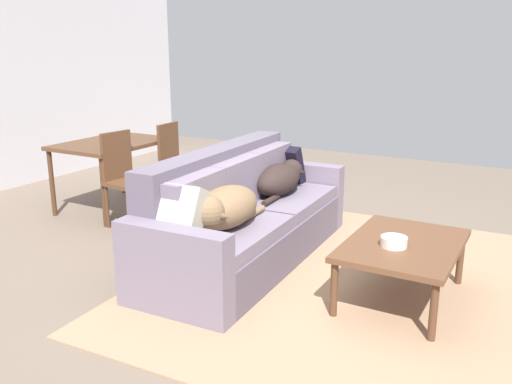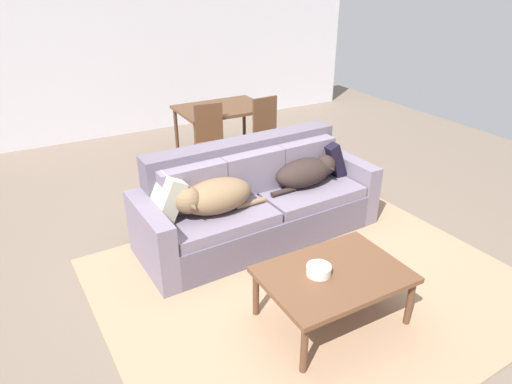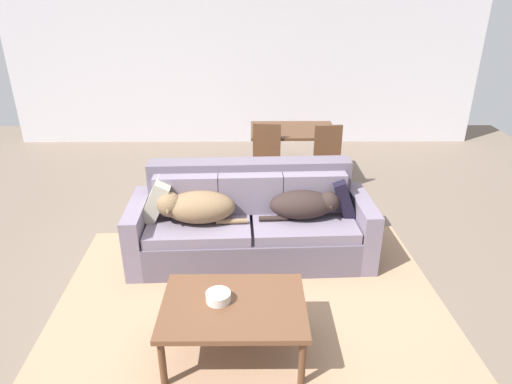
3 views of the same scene
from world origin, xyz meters
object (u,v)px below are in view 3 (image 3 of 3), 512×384
at_px(throw_pillow_by_right_arm, 343,195).
at_px(dining_chair_near_left, 266,158).
at_px(dog_on_left_cushion, 195,207).
at_px(dog_on_right_cushion, 305,204).
at_px(coffee_table, 234,309).
at_px(dining_table, 293,134).
at_px(bowl_on_coffee_table, 218,297).
at_px(throw_pillow_by_left_arm, 157,197).
at_px(dining_chair_near_right, 329,159).
at_px(couch, 251,223).

bearing_deg(throw_pillow_by_right_arm, dining_chair_near_left, 117.56).
xyz_separation_m(dog_on_left_cushion, dog_on_right_cushion, (1.06, 0.08, -0.01)).
xyz_separation_m(coffee_table, dining_table, (0.70, 3.38, 0.28)).
bearing_deg(dog_on_left_cushion, bowl_on_coffee_table, -78.32).
height_order(throw_pillow_by_left_arm, dining_chair_near_left, dining_chair_near_left).
relative_size(throw_pillow_by_right_arm, dining_chair_near_right, 0.41).
relative_size(bowl_on_coffee_table, dining_table, 0.16).
height_order(bowl_on_coffee_table, dining_chair_near_right, dining_chair_near_right).
distance_m(couch, dining_chair_near_right, 1.77).
relative_size(couch, dog_on_right_cushion, 3.07).
distance_m(dining_table, dining_chair_near_right, 0.71).
height_order(couch, throw_pillow_by_right_arm, couch).
bearing_deg(dining_chair_near_left, coffee_table, -90.15).
distance_m(throw_pillow_by_left_arm, bowl_on_coffee_table, 1.52).
bearing_deg(throw_pillow_by_left_arm, dining_table, 53.08).
height_order(bowl_on_coffee_table, dining_table, dining_table).
height_order(dog_on_left_cushion, dining_table, dog_on_left_cushion).
bearing_deg(bowl_on_coffee_table, dining_chair_near_right, 66.18).
xyz_separation_m(coffee_table, dining_chair_near_left, (0.31, 2.86, 0.13)).
xyz_separation_m(throw_pillow_by_left_arm, dining_chair_near_left, (1.12, 1.47, -0.12)).
bearing_deg(dog_on_left_cushion, dining_table, 60.37).
height_order(dog_on_left_cushion, throw_pillow_by_right_arm, throw_pillow_by_right_arm).
bearing_deg(throw_pillow_by_left_arm, couch, -0.19).
height_order(throw_pillow_by_left_arm, bowl_on_coffee_table, throw_pillow_by_left_arm).
bearing_deg(throw_pillow_by_left_arm, coffee_table, -59.81).
distance_m(couch, bowl_on_coffee_table, 1.36).
xyz_separation_m(couch, coffee_table, (-0.12, -1.38, 0.03)).
relative_size(throw_pillow_by_right_arm, dining_chair_near_left, 0.40).
distance_m(couch, dog_on_left_cushion, 0.61).
bearing_deg(throw_pillow_by_left_arm, dining_chair_near_right, 37.04).
bearing_deg(dog_on_right_cushion, couch, 169.39).
bearing_deg(bowl_on_coffee_table, dog_on_right_cushion, 58.98).
relative_size(dog_on_left_cushion, throw_pillow_by_right_arm, 2.26).
xyz_separation_m(dog_on_right_cushion, dining_table, (0.05, 2.08, 0.07)).
bearing_deg(dining_chair_near_right, couch, -127.83).
bearing_deg(coffee_table, couch, 85.01).
bearing_deg(dining_table, dog_on_right_cushion, -91.44).
height_order(throw_pillow_by_right_arm, coffee_table, throw_pillow_by_right_arm).
bearing_deg(bowl_on_coffee_table, dog_on_left_cushion, 104.11).
relative_size(dog_on_right_cushion, bowl_on_coffee_table, 4.30).
distance_m(dog_on_left_cushion, throw_pillow_by_left_arm, 0.43).
bearing_deg(dog_on_right_cushion, coffee_table, -118.89).
relative_size(dog_on_left_cushion, dining_chair_near_left, 0.91).
relative_size(dog_on_right_cushion, dining_chair_near_right, 0.84).
xyz_separation_m(dog_on_right_cushion, dining_chair_near_right, (0.47, 1.53, -0.10)).
bearing_deg(coffee_table, dining_chair_near_right, 68.39).
distance_m(dining_table, dining_chair_near_left, 0.67).
relative_size(couch, coffee_table, 2.30).
bearing_deg(dining_chair_near_left, dog_on_right_cushion, -71.70).
relative_size(throw_pillow_by_right_arm, coffee_table, 0.36).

